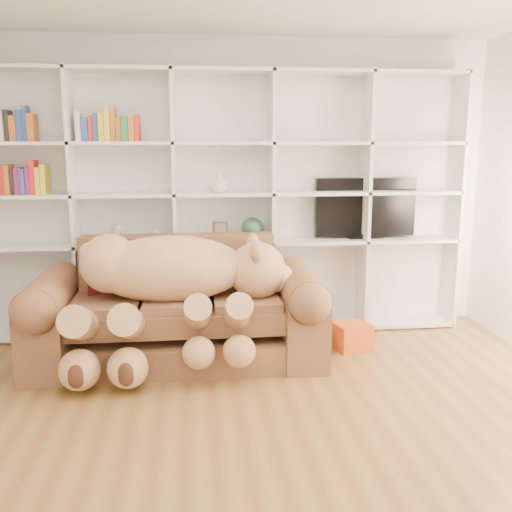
{
  "coord_description": "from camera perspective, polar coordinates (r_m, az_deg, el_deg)",
  "views": [
    {
      "loc": [
        -0.27,
        -2.87,
        1.76
      ],
      "look_at": [
        0.22,
        1.63,
        0.85
      ],
      "focal_mm": 40.0,
      "sensor_mm": 36.0,
      "label": 1
    }
  ],
  "objects": [
    {
      "name": "sofa",
      "position": [
        4.73,
        -7.81,
        -5.87
      ],
      "size": [
        2.33,
        1.0,
        0.98
      ],
      "color": "brown",
      "rests_on": "floor"
    },
    {
      "name": "figurine_tall",
      "position": [
        5.29,
        -13.73,
        2.15
      ],
      "size": [
        0.1,
        0.1,
        0.16
      ],
      "primitive_type": "cylinder",
      "rotation": [
        0.0,
        0.0,
        -0.32
      ],
      "color": "beige",
      "rests_on": "bookshelf"
    },
    {
      "name": "gift_box",
      "position": [
        5.03,
        9.53,
        -7.92
      ],
      "size": [
        0.34,
        0.33,
        0.23
      ],
      "primitive_type": "cube",
      "rotation": [
        0.0,
        0.0,
        0.22
      ],
      "color": "#C64B1A",
      "rests_on": "floor"
    },
    {
      "name": "green_vase",
      "position": [
        5.26,
        -0.32,
        2.71
      ],
      "size": [
        0.21,
        0.21,
        0.21
      ],
      "primitive_type": "sphere",
      "color": "#2D5735",
      "rests_on": "bookshelf"
    },
    {
      "name": "teddy_bear",
      "position": [
        4.46,
        -8.49,
        -2.75
      ],
      "size": [
        1.77,
        0.96,
        1.03
      ],
      "rotation": [
        0.0,
        0.0,
        -0.17
      ],
      "color": "tan",
      "rests_on": "sofa"
    },
    {
      "name": "throw_pillow",
      "position": [
        4.84,
        -13.75,
        -1.26
      ],
      "size": [
        0.5,
        0.32,
        0.49
      ],
      "primitive_type": "cube",
      "rotation": [
        -0.24,
        0.0,
        0.13
      ],
      "color": "maroon",
      "rests_on": "sofa"
    },
    {
      "name": "picture_frame",
      "position": [
        5.24,
        -3.61,
        2.51
      ],
      "size": [
        0.14,
        0.04,
        0.17
      ],
      "primitive_type": "cube",
      "rotation": [
        0.0,
        0.0,
        -0.09
      ],
      "color": "#55371D",
      "rests_on": "bookshelf"
    },
    {
      "name": "figurine_short",
      "position": [
        5.28,
        -13.25,
        1.99
      ],
      "size": [
        0.09,
        0.09,
        0.13
      ],
      "primitive_type": "cylinder",
      "rotation": [
        0.0,
        0.0,
        -0.24
      ],
      "color": "beige",
      "rests_on": "bookshelf"
    },
    {
      "name": "bookshelf",
      "position": [
        5.25,
        -5.94,
        6.31
      ],
      "size": [
        4.43,
        0.35,
        2.4
      ],
      "color": "white",
      "rests_on": "floor"
    },
    {
      "name": "floor",
      "position": [
        3.38,
        -0.76,
        -20.05
      ],
      "size": [
        5.0,
        5.0,
        0.0
      ],
      "primitive_type": "plane",
      "color": "brown",
      "rests_on": "ground"
    },
    {
      "name": "wall_back",
      "position": [
        5.39,
        -3.39,
        6.95
      ],
      "size": [
        5.0,
        0.02,
        2.7
      ],
      "primitive_type": "cube",
      "color": "white",
      "rests_on": "floor"
    },
    {
      "name": "shelf_vase",
      "position": [
        5.19,
        -3.73,
        7.36
      ],
      "size": [
        0.2,
        0.2,
        0.18
      ],
      "primitive_type": "imported",
      "rotation": [
        0.0,
        0.0,
        -0.23
      ],
      "color": "silver",
      "rests_on": "bookshelf"
    },
    {
      "name": "tv",
      "position": [
        5.5,
        10.82,
        4.69
      ],
      "size": [
        0.96,
        0.18,
        0.57
      ],
      "color": "black",
      "rests_on": "bookshelf"
    },
    {
      "name": "snow_globe",
      "position": [
        5.25,
        -9.93,
        2.03
      ],
      "size": [
        0.11,
        0.11,
        0.11
      ],
      "primitive_type": "sphere",
      "color": "silver",
      "rests_on": "bookshelf"
    }
  ]
}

